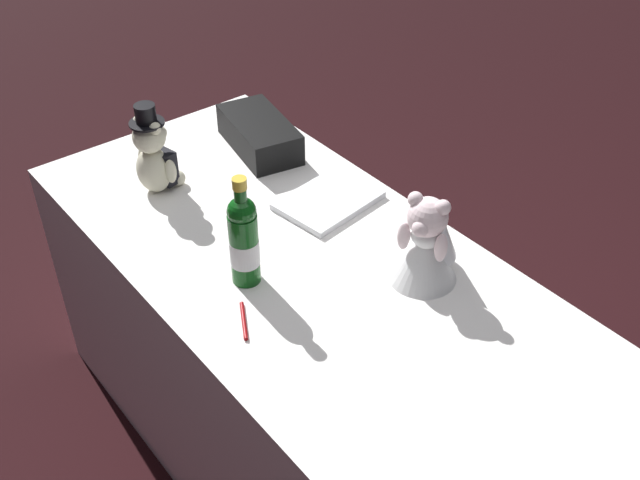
# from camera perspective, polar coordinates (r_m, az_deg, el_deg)

# --- Properties ---
(ground_plane) EXTENTS (12.00, 12.00, 0.00)m
(ground_plane) POSITION_cam_1_polar(r_m,az_deg,el_deg) (2.50, -0.00, -16.23)
(ground_plane) COLOR black
(reception_table) EXTENTS (1.82, 0.78, 0.78)m
(reception_table) POSITION_cam_1_polar(r_m,az_deg,el_deg) (2.19, -0.00, -10.21)
(reception_table) COLOR white
(reception_table) RESTS_ON ground_plane
(teddy_bear_groom) EXTENTS (0.14, 0.13, 0.27)m
(teddy_bear_groom) POSITION_cam_1_polar(r_m,az_deg,el_deg) (2.21, -12.23, 6.13)
(teddy_bear_groom) COLOR beige
(teddy_bear_groom) RESTS_ON reception_table
(teddy_bear_bride) EXTENTS (0.19, 0.22, 0.24)m
(teddy_bear_bride) POSITION_cam_1_polar(r_m,az_deg,el_deg) (1.87, 8.00, -0.03)
(teddy_bear_bride) COLOR white
(teddy_bear_bride) RESTS_ON reception_table
(champagne_bottle) EXTENTS (0.07, 0.07, 0.30)m
(champagne_bottle) POSITION_cam_1_polar(r_m,az_deg,el_deg) (1.82, -5.70, 0.06)
(champagne_bottle) COLOR #0F4D15
(champagne_bottle) RESTS_ON reception_table
(signing_pen) EXTENTS (0.12, 0.07, 0.01)m
(signing_pen) POSITION_cam_1_polar(r_m,az_deg,el_deg) (1.79, -5.71, -5.88)
(signing_pen) COLOR maroon
(signing_pen) RESTS_ON reception_table
(gift_case_black) EXTENTS (0.34, 0.22, 0.10)m
(gift_case_black) POSITION_cam_1_polar(r_m,az_deg,el_deg) (2.39, -4.53, 7.86)
(gift_case_black) COLOR black
(gift_case_black) RESTS_ON reception_table
(guestbook) EXTENTS (0.23, 0.29, 0.02)m
(guestbook) POSITION_cam_1_polar(r_m,az_deg,el_deg) (2.15, 0.63, 2.95)
(guestbook) COLOR white
(guestbook) RESTS_ON reception_table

